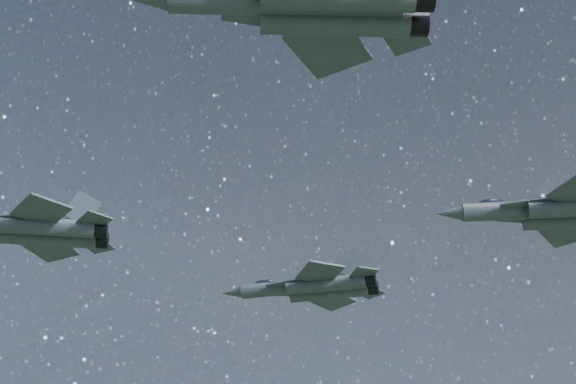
# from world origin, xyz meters

# --- Properties ---
(jet_lead) EXTENTS (15.96, 10.91, 4.01)m
(jet_lead) POSITION_xyz_m (-20.07, -2.79, 142.63)
(jet_lead) COLOR #373F45
(jet_left) EXTENTS (15.47, 10.83, 3.90)m
(jet_left) POSITION_xyz_m (1.28, 12.57, 143.80)
(jet_left) COLOR #373F45
(jet_right) EXTENTS (18.00, 12.54, 4.53)m
(jet_right) POSITION_xyz_m (3.89, -24.75, 143.38)
(jet_right) COLOR #373F45
(jet_slot) EXTENTS (15.77, 11.23, 4.02)m
(jet_slot) POSITION_xyz_m (20.72, -3.06, 141.65)
(jet_slot) COLOR #373F45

